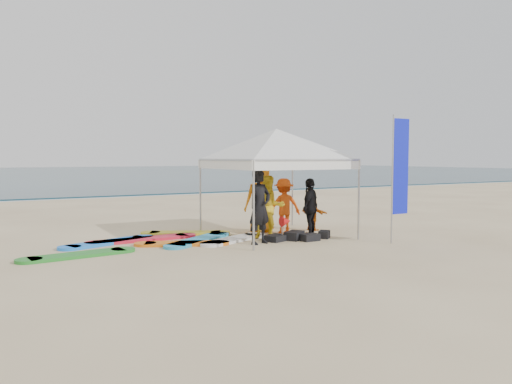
{
  "coord_description": "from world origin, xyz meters",
  "views": [
    {
      "loc": [
        -6.45,
        -9.13,
        2.14
      ],
      "look_at": [
        0.12,
        2.6,
        1.2
      ],
      "focal_mm": 35.0,
      "sensor_mm": 36.0,
      "label": 1
    }
  ],
  "objects_px": {
    "canopy_tent": "(276,129)",
    "surfboard_spread": "(162,241)",
    "person_seated": "(313,214)",
    "marker_pennant": "(286,221)",
    "person_yellow": "(270,207)",
    "feather_flag": "(400,168)",
    "person_black_b": "(310,208)",
    "person_black_a": "(260,207)",
    "person_orange_a": "(284,206)",
    "person_orange_b": "(261,198)"
  },
  "relations": [
    {
      "from": "canopy_tent",
      "to": "surfboard_spread",
      "type": "xyz_separation_m",
      "value": [
        -3.06,
        0.48,
        -2.86
      ]
    },
    {
      "from": "person_seated",
      "to": "marker_pennant",
      "type": "bearing_deg",
      "value": 108.9
    },
    {
      "from": "person_yellow",
      "to": "canopy_tent",
      "type": "height_order",
      "value": "canopy_tent"
    },
    {
      "from": "canopy_tent",
      "to": "feather_flag",
      "type": "distance_m",
      "value": 3.36
    },
    {
      "from": "person_black_b",
      "to": "person_yellow",
      "type": "bearing_deg",
      "value": -50.75
    },
    {
      "from": "person_black_a",
      "to": "person_black_b",
      "type": "distance_m",
      "value": 1.73
    },
    {
      "from": "person_black_b",
      "to": "person_orange_a",
      "type": "bearing_deg",
      "value": -111.97
    },
    {
      "from": "marker_pennant",
      "to": "person_seated",
      "type": "bearing_deg",
      "value": 34.86
    },
    {
      "from": "canopy_tent",
      "to": "person_yellow",
      "type": "bearing_deg",
      "value": -143.01
    },
    {
      "from": "person_black_a",
      "to": "person_seated",
      "type": "xyz_separation_m",
      "value": [
        2.5,
        1.26,
        -0.43
      ]
    },
    {
      "from": "person_orange_a",
      "to": "marker_pennant",
      "type": "xyz_separation_m",
      "value": [
        -0.65,
        -1.13,
        -0.28
      ]
    },
    {
      "from": "person_black_a",
      "to": "person_orange_a",
      "type": "xyz_separation_m",
      "value": [
        1.48,
        1.22,
        -0.15
      ]
    },
    {
      "from": "person_yellow",
      "to": "person_seated",
      "type": "height_order",
      "value": "person_yellow"
    },
    {
      "from": "marker_pennant",
      "to": "surfboard_spread",
      "type": "bearing_deg",
      "value": 156.99
    },
    {
      "from": "person_orange_a",
      "to": "canopy_tent",
      "type": "bearing_deg",
      "value": 49.56
    },
    {
      "from": "person_orange_a",
      "to": "person_black_b",
      "type": "relative_size",
      "value": 0.98
    },
    {
      "from": "person_seated",
      "to": "marker_pennant",
      "type": "height_order",
      "value": "person_seated"
    },
    {
      "from": "person_orange_a",
      "to": "feather_flag",
      "type": "xyz_separation_m",
      "value": [
        1.63,
        -2.78,
        1.1
      ]
    },
    {
      "from": "person_seated",
      "to": "surfboard_spread",
      "type": "bearing_deg",
      "value": 73.16
    },
    {
      "from": "feather_flag",
      "to": "marker_pennant",
      "type": "xyz_separation_m",
      "value": [
        -2.28,
        1.66,
        -1.37
      ]
    },
    {
      "from": "person_black_b",
      "to": "feather_flag",
      "type": "bearing_deg",
      "value": 92.78
    },
    {
      "from": "feather_flag",
      "to": "marker_pennant",
      "type": "bearing_deg",
      "value": 143.95
    },
    {
      "from": "surfboard_spread",
      "to": "person_seated",
      "type": "bearing_deg",
      "value": -0.88
    },
    {
      "from": "person_yellow",
      "to": "person_orange_a",
      "type": "xyz_separation_m",
      "value": [
        0.86,
        0.66,
        -0.06
      ]
    },
    {
      "from": "person_yellow",
      "to": "person_seated",
      "type": "xyz_separation_m",
      "value": [
        1.88,
        0.69,
        -0.34
      ]
    },
    {
      "from": "person_orange_a",
      "to": "marker_pennant",
      "type": "bearing_deg",
      "value": 71.96
    },
    {
      "from": "person_black_a",
      "to": "feather_flag",
      "type": "xyz_separation_m",
      "value": [
        3.11,
        -1.56,
        0.95
      ]
    },
    {
      "from": "person_black_a",
      "to": "person_seated",
      "type": "height_order",
      "value": "person_black_a"
    },
    {
      "from": "feather_flag",
      "to": "person_yellow",
      "type": "bearing_deg",
      "value": 139.49
    },
    {
      "from": "surfboard_spread",
      "to": "person_black_b",
      "type": "bearing_deg",
      "value": -15.84
    },
    {
      "from": "person_yellow",
      "to": "surfboard_spread",
      "type": "bearing_deg",
      "value": -179.29
    },
    {
      "from": "person_orange_b",
      "to": "marker_pennant",
      "type": "height_order",
      "value": "person_orange_b"
    },
    {
      "from": "person_yellow",
      "to": "feather_flag",
      "type": "distance_m",
      "value": 3.43
    },
    {
      "from": "person_yellow",
      "to": "canopy_tent",
      "type": "bearing_deg",
      "value": 53.54
    },
    {
      "from": "person_orange_b",
      "to": "surfboard_spread",
      "type": "xyz_separation_m",
      "value": [
        -3.05,
        -0.3,
        -0.93
      ]
    },
    {
      "from": "person_black_b",
      "to": "surfboard_spread",
      "type": "xyz_separation_m",
      "value": [
        -3.78,
        1.07,
        -0.76
      ]
    },
    {
      "from": "marker_pennant",
      "to": "surfboard_spread",
      "type": "height_order",
      "value": "marker_pennant"
    },
    {
      "from": "canopy_tent",
      "to": "person_orange_a",
      "type": "bearing_deg",
      "value": 37.73
    },
    {
      "from": "person_black_b",
      "to": "surfboard_spread",
      "type": "distance_m",
      "value": 4.0
    },
    {
      "from": "person_seated",
      "to": "feather_flag",
      "type": "height_order",
      "value": "feather_flag"
    },
    {
      "from": "person_black_b",
      "to": "canopy_tent",
      "type": "distance_m",
      "value": 2.29
    },
    {
      "from": "person_orange_a",
      "to": "person_seated",
      "type": "distance_m",
      "value": 1.06
    },
    {
      "from": "person_black_b",
      "to": "marker_pennant",
      "type": "height_order",
      "value": "person_black_b"
    },
    {
      "from": "person_black_b",
      "to": "feather_flag",
      "type": "distance_m",
      "value": 2.54
    },
    {
      "from": "person_orange_b",
      "to": "person_seated",
      "type": "xyz_separation_m",
      "value": [
        1.53,
        -0.37,
        -0.48
      ]
    },
    {
      "from": "person_black_b",
      "to": "person_orange_b",
      "type": "distance_m",
      "value": 1.56
    },
    {
      "from": "person_orange_b",
      "to": "marker_pennant",
      "type": "xyz_separation_m",
      "value": [
        -0.14,
        -1.53,
        -0.48
      ]
    },
    {
      "from": "person_yellow",
      "to": "person_seated",
      "type": "bearing_deg",
      "value": 36.78
    },
    {
      "from": "person_black_b",
      "to": "feather_flag",
      "type": "height_order",
      "value": "feather_flag"
    },
    {
      "from": "person_black_a",
      "to": "person_orange_b",
      "type": "distance_m",
      "value": 1.89
    }
  ]
}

